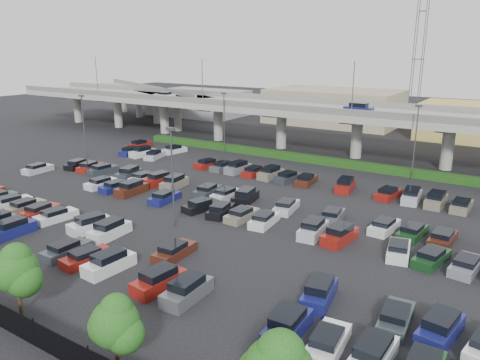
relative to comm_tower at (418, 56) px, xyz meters
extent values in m
plane|color=black|center=(-4.00, -74.00, -15.61)|extent=(280.00, 280.00, 0.00)
cube|color=gray|center=(-4.00, -42.00, -8.36)|extent=(150.00, 13.00, 1.10)
cube|color=#5F5F5A|center=(-4.00, -48.25, -7.31)|extent=(150.00, 0.50, 1.00)
cube|color=#5F5F5A|center=(-4.00, -35.75, -7.31)|extent=(150.00, 0.50, 1.00)
cylinder|color=gray|center=(-69.00, -42.00, -12.26)|extent=(1.80, 1.80, 6.70)
cube|color=#5F5F5A|center=(-69.00, -42.00, -9.11)|extent=(2.60, 9.75, 0.50)
cylinder|color=gray|center=(-55.00, -42.00, -12.26)|extent=(1.80, 1.80, 6.70)
cube|color=#5F5F5A|center=(-55.00, -42.00, -9.11)|extent=(2.60, 9.75, 0.50)
cylinder|color=gray|center=(-41.00, -42.00, -12.26)|extent=(1.80, 1.80, 6.70)
cube|color=#5F5F5A|center=(-41.00, -42.00, -9.11)|extent=(2.60, 9.75, 0.50)
cylinder|color=gray|center=(-27.00, -42.00, -12.26)|extent=(1.80, 1.80, 6.70)
cube|color=#5F5F5A|center=(-27.00, -42.00, -9.11)|extent=(2.60, 9.75, 0.50)
cylinder|color=gray|center=(-13.00, -42.00, -12.26)|extent=(1.80, 1.80, 6.70)
cube|color=#5F5F5A|center=(-13.00, -42.00, -9.11)|extent=(2.60, 9.75, 0.50)
cylinder|color=gray|center=(1.00, -42.00, -12.26)|extent=(1.80, 1.80, 6.70)
cube|color=#5F5F5A|center=(1.00, -42.00, -9.11)|extent=(2.60, 9.75, 0.50)
cylinder|color=gray|center=(15.00, -42.00, -12.26)|extent=(1.80, 1.80, 6.70)
cube|color=#5F5F5A|center=(15.00, -42.00, -9.11)|extent=(2.60, 9.75, 0.50)
cube|color=white|center=(-38.00, -45.00, -7.40)|extent=(4.40, 1.82, 0.82)
cube|color=black|center=(-38.00, -45.00, -6.77)|extent=(2.30, 1.60, 0.50)
cube|color=navy|center=(2.00, -45.00, -7.29)|extent=(4.40, 1.82, 1.05)
cube|color=black|center=(2.00, -45.00, -6.47)|extent=(2.60, 1.60, 0.65)
cylinder|color=#48484C|center=(-54.00, -48.10, -3.81)|extent=(0.14, 0.14, 8.00)
cylinder|color=#48484C|center=(-26.00, -48.10, -3.81)|extent=(0.14, 0.14, 8.00)
cylinder|color=#48484C|center=(2.00, -48.10, -3.81)|extent=(0.14, 0.14, 8.00)
cube|color=gray|center=(-56.00, -31.00, -8.36)|extent=(50.93, 30.13, 1.10)
cube|color=#5F5F5A|center=(-56.00, -31.00, -7.31)|extent=(47.34, 22.43, 1.00)
cylinder|color=gray|center=(-73.22, -22.97, -12.26)|extent=(1.60, 1.60, 6.70)
cylinder|color=gray|center=(-62.34, -28.04, -12.26)|extent=(1.60, 1.60, 6.70)
cylinder|color=gray|center=(-51.47, -33.11, -12.26)|extent=(1.60, 1.60, 6.70)
cylinder|color=gray|center=(-40.59, -38.18, -12.26)|extent=(1.60, 1.60, 6.70)
cube|color=#153B11|center=(-4.00, -49.00, -15.06)|extent=(66.00, 1.60, 1.10)
cylinder|color=black|center=(2.00, -102.00, -14.61)|extent=(0.10, 0.10, 2.00)
cylinder|color=#332316|center=(-2.00, -100.39, -14.63)|extent=(0.26, 0.26, 1.97)
sphere|color=#164612|center=(-2.00, -100.39, -12.22)|extent=(3.07, 3.07, 3.07)
sphere|color=#164612|center=(-1.29, -100.29, -12.76)|extent=(2.41, 2.41, 2.41)
sphere|color=#164612|center=(-2.60, -100.47, -12.55)|extent=(2.41, 2.41, 2.41)
sphere|color=#164612|center=(-1.96, -100.27, -11.34)|extent=(2.08, 2.08, 2.08)
cylinder|color=#332316|center=(8.00, -100.82, -14.71)|extent=(0.26, 0.26, 1.80)
sphere|color=#164612|center=(8.00, -100.82, -12.52)|extent=(2.79, 2.79, 2.79)
sphere|color=#164612|center=(8.65, -100.72, -13.02)|extent=(2.19, 2.19, 2.19)
sphere|color=#164612|center=(7.45, -100.90, -12.82)|extent=(2.19, 2.19, 2.19)
sphere|color=#164612|center=(8.04, -100.70, -11.72)|extent=(1.89, 1.89, 1.89)
sphere|color=#164612|center=(18.04, -100.26, -10.83)|extent=(2.33, 2.33, 2.33)
cube|color=navy|center=(-15.75, -92.50, -15.09)|extent=(1.88, 4.43, 1.05)
cube|color=black|center=(-15.75, -92.50, -14.27)|extent=(1.64, 2.62, 0.65)
cube|color=#30383E|center=(-7.50, -92.50, -15.20)|extent=(1.83, 4.41, 0.82)
cube|color=black|center=(-7.50, -92.70, -14.57)|extent=(1.61, 2.31, 0.50)
cube|color=maroon|center=(-4.75, -92.50, -15.20)|extent=(2.38, 4.60, 0.82)
cube|color=black|center=(-4.75, -92.70, -14.57)|extent=(1.89, 2.49, 0.50)
cube|color=white|center=(-2.00, -92.50, -15.09)|extent=(2.08, 4.50, 1.05)
cube|color=black|center=(-2.00, -92.50, -14.27)|extent=(1.75, 2.69, 0.65)
cube|color=maroon|center=(3.50, -92.50, -15.09)|extent=(2.23, 4.55, 1.05)
cube|color=black|center=(3.50, -92.50, -14.27)|extent=(1.84, 2.74, 0.65)
cube|color=#52565A|center=(6.25, -92.50, -15.09)|extent=(1.99, 4.47, 1.05)
cube|color=black|center=(6.25, -92.50, -14.27)|extent=(1.70, 2.66, 0.65)
cube|color=navy|center=(14.50, -92.50, -15.09)|extent=(2.00, 4.47, 1.05)
cube|color=black|center=(14.50, -92.50, -14.27)|extent=(1.70, 2.66, 0.65)
cube|color=white|center=(17.25, -92.50, -15.20)|extent=(2.19, 4.54, 0.82)
cube|color=black|center=(17.25, -92.70, -14.57)|extent=(1.79, 2.43, 0.50)
cube|color=white|center=(20.00, -92.50, -15.09)|extent=(1.95, 4.45, 1.05)
cube|color=black|center=(20.00, -92.50, -14.27)|extent=(1.68, 2.65, 0.65)
cube|color=white|center=(-24.00, -87.50, -15.20)|extent=(2.49, 4.63, 0.82)
cube|color=black|center=(-24.00, -87.70, -14.57)|extent=(1.94, 2.52, 0.50)
cube|color=gray|center=(-21.25, -87.50, -15.20)|extent=(1.83, 4.41, 0.82)
cube|color=black|center=(-21.25, -87.70, -14.57)|extent=(1.61, 2.31, 0.50)
cube|color=maroon|center=(-18.50, -87.50, -15.20)|extent=(2.32, 4.58, 0.82)
cube|color=black|center=(-18.50, -87.70, -14.57)|extent=(1.86, 2.47, 0.50)
cube|color=white|center=(-15.75, -87.50, -15.20)|extent=(2.28, 4.57, 0.82)
cube|color=black|center=(-15.75, -87.70, -14.57)|extent=(1.84, 2.46, 0.50)
cube|color=white|center=(-10.25, -87.50, -15.09)|extent=(2.73, 4.69, 1.05)
cube|color=black|center=(-10.25, -87.50, -14.27)|extent=(2.13, 2.89, 0.65)
cube|color=white|center=(-7.50, -87.50, -15.09)|extent=(2.08, 4.50, 1.05)
cube|color=black|center=(-7.50, -87.50, -14.27)|extent=(1.75, 2.69, 0.65)
cube|color=#4B2014|center=(0.75, -87.50, -15.20)|extent=(2.05, 4.49, 0.82)
cube|color=black|center=(0.75, -87.70, -14.57)|extent=(1.72, 2.38, 0.50)
cube|color=navy|center=(14.50, -87.50, -15.09)|extent=(2.51, 4.64, 1.05)
cube|color=black|center=(14.50, -87.50, -14.27)|extent=(2.00, 2.83, 0.65)
cube|color=#30383E|center=(20.00, -87.50, -15.20)|extent=(2.14, 4.52, 0.82)
cube|color=black|center=(20.00, -87.70, -14.57)|extent=(1.77, 2.41, 0.50)
cube|color=navy|center=(22.75, -87.50, -15.09)|extent=(2.43, 4.62, 1.05)
cube|color=black|center=(22.75, -87.50, -14.27)|extent=(1.96, 2.80, 0.65)
cube|color=silver|center=(-35.00, -76.50, -15.20)|extent=(2.11, 4.51, 0.82)
cube|color=black|center=(-35.00, -76.70, -14.57)|extent=(1.75, 2.40, 0.50)
cube|color=white|center=(-21.25, -76.50, -15.20)|extent=(2.12, 4.51, 0.82)
cube|color=black|center=(-21.25, -76.70, -14.57)|extent=(1.76, 2.40, 0.50)
cube|color=navy|center=(-18.50, -76.50, -15.20)|extent=(2.15, 4.53, 0.82)
cube|color=black|center=(-18.50, -76.70, -14.57)|extent=(1.77, 2.41, 0.50)
cube|color=#4B2014|center=(-15.75, -76.50, -15.09)|extent=(1.88, 4.43, 1.05)
cube|color=black|center=(-15.75, -76.50, -14.27)|extent=(1.64, 2.62, 0.65)
cube|color=navy|center=(-10.25, -76.50, -15.20)|extent=(2.18, 4.54, 0.82)
cube|color=black|center=(-10.25, -76.70, -14.57)|extent=(1.79, 2.43, 0.50)
cube|color=black|center=(-4.75, -76.50, -15.20)|extent=(2.74, 4.69, 0.82)
cube|color=black|center=(-4.75, -76.70, -14.57)|extent=(2.07, 2.60, 0.50)
cube|color=black|center=(-2.00, -76.50, -15.20)|extent=(2.63, 4.67, 0.82)
cube|color=black|center=(-2.00, -76.70, -14.57)|extent=(2.01, 2.56, 0.50)
cube|color=gray|center=(0.75, -76.50, -15.20)|extent=(2.01, 4.48, 0.82)
cube|color=black|center=(0.75, -76.70, -14.57)|extent=(1.70, 2.37, 0.50)
cube|color=white|center=(3.50, -76.50, -15.20)|extent=(2.28, 4.57, 0.82)
cube|color=black|center=(3.50, -76.70, -14.57)|extent=(1.84, 2.46, 0.50)
cube|color=silver|center=(9.00, -76.50, -15.09)|extent=(2.18, 4.54, 1.05)
cube|color=black|center=(9.00, -76.50, -14.27)|extent=(1.81, 2.72, 0.65)
cube|color=maroon|center=(11.75, -76.50, -15.09)|extent=(2.33, 4.58, 1.05)
cube|color=black|center=(11.75, -76.50, -14.27)|extent=(1.90, 2.77, 0.65)
cube|color=white|center=(17.25, -76.50, -15.20)|extent=(2.64, 4.67, 0.82)
cube|color=black|center=(17.25, -76.70, -14.57)|extent=(2.02, 2.57, 0.50)
cube|color=#163E1C|center=(20.00, -76.50, -15.20)|extent=(2.60, 4.66, 0.82)
cube|color=black|center=(20.00, -76.70, -14.57)|extent=(2.00, 2.56, 0.50)
cube|color=gray|center=(22.75, -76.50, -15.20)|extent=(2.32, 4.58, 0.82)
cube|color=black|center=(22.75, -76.70, -14.57)|extent=(1.86, 2.47, 0.50)
cube|color=black|center=(-32.25, -71.50, -15.20)|extent=(2.60, 4.66, 0.82)
cube|color=black|center=(-32.25, -71.70, -14.57)|extent=(2.00, 2.56, 0.50)
cube|color=maroon|center=(-29.50, -71.50, -15.20)|extent=(2.68, 4.68, 0.82)
cube|color=black|center=(-29.50, -71.70, -14.57)|extent=(2.04, 2.58, 0.50)
cube|color=#30383E|center=(-26.75, -71.50, -15.20)|extent=(2.30, 4.57, 0.82)
cube|color=black|center=(-26.75, -71.70, -14.57)|extent=(1.85, 2.46, 0.50)
cube|color=#30383E|center=(-21.25, -71.50, -15.09)|extent=(2.68, 4.68, 1.05)
cube|color=black|center=(-21.25, -71.50, -14.27)|extent=(2.10, 2.87, 0.65)
cube|color=white|center=(-18.50, -71.50, -15.20)|extent=(1.96, 4.46, 0.82)
cube|color=black|center=(-18.50, -71.70, -14.57)|extent=(1.67, 2.35, 0.50)
cube|color=maroon|center=(-15.75, -71.50, -15.09)|extent=(2.38, 4.60, 1.05)
cube|color=black|center=(-15.75, -71.50, -14.27)|extent=(1.93, 2.79, 0.65)
cube|color=gray|center=(-13.00, -71.50, -15.09)|extent=(2.37, 4.60, 1.05)
cube|color=black|center=(-13.00, -71.50, -14.27)|extent=(1.92, 2.79, 0.65)
cube|color=#30383E|center=(-7.50, -71.50, -15.20)|extent=(2.21, 4.55, 0.82)
cube|color=black|center=(-7.50, -71.70, -14.57)|extent=(1.80, 2.43, 0.50)
cube|color=white|center=(-4.75, -71.50, -15.20)|extent=(1.94, 4.45, 0.82)
cube|color=black|center=(-4.75, -71.70, -14.57)|extent=(1.67, 2.34, 0.50)
cube|color=black|center=(-2.00, -71.50, -15.09)|extent=(2.44, 4.62, 1.05)
cube|color=black|center=(-2.00, -71.50, -14.27)|extent=(1.96, 2.81, 0.65)
cube|color=silver|center=(3.50, -71.50, -15.20)|extent=(2.47, 4.63, 0.82)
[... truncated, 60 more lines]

